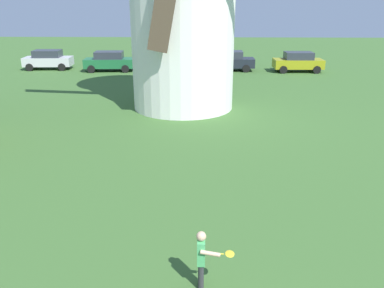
# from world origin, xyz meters

# --- Properties ---
(player_far) EXTENTS (0.74, 0.51, 1.29)m
(player_far) POSITION_xyz_m (-0.28, 3.45, 0.73)
(player_far) COLOR #333338
(player_far) RESTS_ON ground_plane
(parked_car_silver) EXTENTS (3.91, 2.08, 1.56)m
(parked_car_silver) POSITION_xyz_m (-13.08, 29.96, 0.81)
(parked_car_silver) COLOR silver
(parked_car_silver) RESTS_ON ground_plane
(parked_car_green) EXTENTS (4.04, 2.11, 1.56)m
(parked_car_green) POSITION_xyz_m (-7.82, 29.23, 0.81)
(parked_car_green) COLOR #1E6638
(parked_car_green) RESTS_ON ground_plane
(parked_car_blue) EXTENTS (4.04, 2.06, 1.56)m
(parked_car_blue) POSITION_xyz_m (-2.91, 29.47, 0.81)
(parked_car_blue) COLOR #334C99
(parked_car_blue) RESTS_ON ground_plane
(parked_car_black) EXTENTS (4.37, 1.92, 1.56)m
(parked_car_black) POSITION_xyz_m (1.69, 29.71, 0.81)
(parked_car_black) COLOR #1E232D
(parked_car_black) RESTS_ON ground_plane
(parked_car_mustard) EXTENTS (3.87, 1.93, 1.56)m
(parked_car_mustard) POSITION_xyz_m (7.31, 29.26, 0.81)
(parked_car_mustard) COLOR #999919
(parked_car_mustard) RESTS_ON ground_plane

